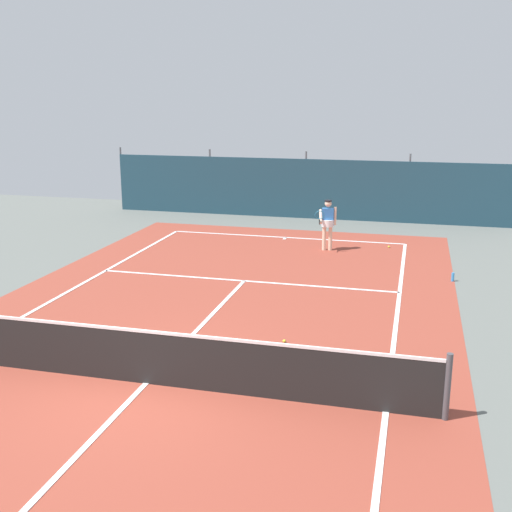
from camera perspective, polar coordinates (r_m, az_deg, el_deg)
ground_plane at (r=11.34m, az=-9.93°, el=-11.34°), size 36.00×36.00×0.00m
court_surface at (r=11.33m, az=-9.93°, el=-11.33°), size 11.02×26.60×0.01m
tennis_net at (r=11.12m, az=-10.05°, el=-8.97°), size 10.12×0.10×1.10m
back_fence at (r=26.12m, az=4.65°, el=5.09°), size 16.30×0.98×2.70m
tennis_player at (r=20.26m, az=6.51°, el=3.17°), size 0.63×0.80×1.64m
tennis_ball_near_player at (r=12.88m, az=2.58°, el=-7.72°), size 0.07×0.07×0.07m
tennis_ball_midcourt at (r=21.13m, az=11.98°, el=0.83°), size 0.07×0.07×0.07m
water_bottle at (r=17.74m, az=17.44°, el=-1.84°), size 0.08×0.08×0.24m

